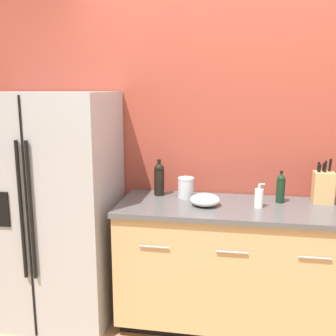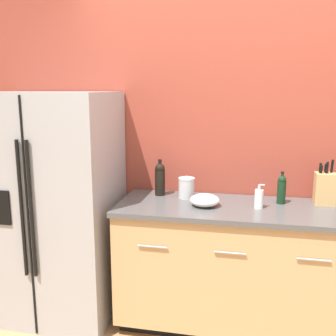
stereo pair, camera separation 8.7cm
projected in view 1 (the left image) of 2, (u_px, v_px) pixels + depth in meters
name	position (u px, v px, depth m)	size (l,w,h in m)	color
wall_back	(240.00, 146.00, 3.01)	(10.00, 0.05, 2.60)	#993D2D
counter_unit	(267.00, 268.00, 2.81)	(2.13, 0.64, 0.93)	black
refrigerator	(52.00, 207.00, 2.96)	(0.93, 0.74, 1.71)	#9E9EA0
knife_block	(323.00, 187.00, 2.79)	(0.14, 0.11, 0.32)	tan
wine_bottle	(159.00, 179.00, 3.00)	(0.08, 0.08, 0.28)	black
soap_dispenser	(259.00, 198.00, 2.70)	(0.06, 0.06, 0.17)	white
oil_bottle	(281.00, 188.00, 2.81)	(0.06, 0.06, 0.23)	black
steel_canister	(186.00, 188.00, 2.93)	(0.12, 0.12, 0.17)	#B7B7BA
mixing_bowl	(205.00, 200.00, 2.74)	(0.21, 0.21, 0.08)	white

